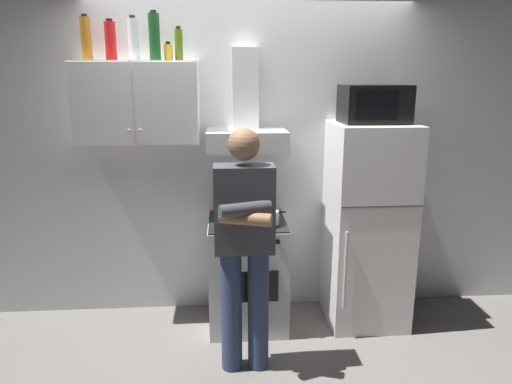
{
  "coord_description": "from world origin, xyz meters",
  "views": [
    {
      "loc": [
        -0.23,
        -3.16,
        1.95
      ],
      "look_at": [
        0.0,
        0.0,
        1.15
      ],
      "focal_mm": 32.59,
      "sensor_mm": 36.0,
      "label": 1
    }
  ],
  "objects_px": {
    "refrigerator": "(367,225)",
    "bottle_wine_green": "(154,37)",
    "microwave": "(374,104)",
    "range_hood": "(246,123)",
    "bottle_soda_red": "(111,41)",
    "bottle_liquor_amber": "(86,39)",
    "upper_cabinet": "(138,103)",
    "bottle_vodka_clear": "(133,39)",
    "cooking_pot": "(265,217)",
    "person_standing": "(244,243)",
    "bottle_spice_jar": "(168,52)",
    "stove_oven": "(247,272)",
    "bottle_olive_oil": "(179,45)"
  },
  "relations": [
    {
      "from": "refrigerator",
      "to": "bottle_spice_jar",
      "type": "distance_m",
      "value": 2.01
    },
    {
      "from": "upper_cabinet",
      "to": "bottle_spice_jar",
      "type": "distance_m",
      "value": 0.43
    },
    {
      "from": "bottle_olive_oil",
      "to": "bottle_wine_green",
      "type": "bearing_deg",
      "value": -166.46
    },
    {
      "from": "upper_cabinet",
      "to": "bottle_wine_green",
      "type": "relative_size",
      "value": 2.62
    },
    {
      "from": "refrigerator",
      "to": "microwave",
      "type": "relative_size",
      "value": 3.33
    },
    {
      "from": "bottle_vodka_clear",
      "to": "person_standing",
      "type": "bearing_deg",
      "value": -44.72
    },
    {
      "from": "bottle_soda_red",
      "to": "bottle_olive_oil",
      "type": "distance_m",
      "value": 0.48
    },
    {
      "from": "bottle_olive_oil",
      "to": "range_hood",
      "type": "bearing_deg",
      "value": -4.19
    },
    {
      "from": "range_hood",
      "to": "bottle_liquor_amber",
      "type": "height_order",
      "value": "bottle_liquor_amber"
    },
    {
      "from": "microwave",
      "to": "bottle_spice_jar",
      "type": "relative_size",
      "value": 3.55
    },
    {
      "from": "bottle_vodka_clear",
      "to": "bottle_olive_oil",
      "type": "distance_m",
      "value": 0.32
    },
    {
      "from": "person_standing",
      "to": "bottle_vodka_clear",
      "type": "xyz_separation_m",
      "value": [
        -0.75,
        0.75,
        1.3
      ]
    },
    {
      "from": "microwave",
      "to": "cooking_pot",
      "type": "relative_size",
      "value": 1.59
    },
    {
      "from": "bottle_liquor_amber",
      "to": "bottle_wine_green",
      "type": "distance_m",
      "value": 0.48
    },
    {
      "from": "person_standing",
      "to": "bottle_olive_oil",
      "type": "distance_m",
      "value": 1.54
    },
    {
      "from": "person_standing",
      "to": "bottle_soda_red",
      "type": "distance_m",
      "value": 1.75
    },
    {
      "from": "person_standing",
      "to": "bottle_soda_red",
      "type": "xyz_separation_m",
      "value": [
        -0.92,
        0.75,
        1.29
      ]
    },
    {
      "from": "stove_oven",
      "to": "bottle_liquor_amber",
      "type": "bearing_deg",
      "value": 173.24
    },
    {
      "from": "range_hood",
      "to": "bottle_soda_red",
      "type": "height_order",
      "value": "bottle_soda_red"
    },
    {
      "from": "person_standing",
      "to": "upper_cabinet",
      "type": "bearing_deg",
      "value": 135.74
    },
    {
      "from": "refrigerator",
      "to": "bottle_soda_red",
      "type": "bearing_deg",
      "value": 175.59
    },
    {
      "from": "cooking_pot",
      "to": "bottle_liquor_amber",
      "type": "distance_m",
      "value": 1.82
    },
    {
      "from": "microwave",
      "to": "range_hood",
      "type": "bearing_deg",
      "value": 173.54
    },
    {
      "from": "upper_cabinet",
      "to": "cooking_pot",
      "type": "relative_size",
      "value": 2.97
    },
    {
      "from": "bottle_vodka_clear",
      "to": "bottle_soda_red",
      "type": "relative_size",
      "value": 1.08
    },
    {
      "from": "stove_oven",
      "to": "bottle_vodka_clear",
      "type": "xyz_separation_m",
      "value": [
        -0.8,
        0.14,
        1.77
      ]
    },
    {
      "from": "range_hood",
      "to": "refrigerator",
      "type": "height_order",
      "value": "range_hood"
    },
    {
      "from": "refrigerator",
      "to": "bottle_olive_oil",
      "type": "bearing_deg",
      "value": 173.58
    },
    {
      "from": "bottle_vodka_clear",
      "to": "refrigerator",
      "type": "bearing_deg",
      "value": -4.58
    },
    {
      "from": "stove_oven",
      "to": "microwave",
      "type": "distance_m",
      "value": 1.62
    },
    {
      "from": "range_hood",
      "to": "cooking_pot",
      "type": "relative_size",
      "value": 2.48
    },
    {
      "from": "bottle_wine_green",
      "to": "upper_cabinet",
      "type": "bearing_deg",
      "value": 178.66
    },
    {
      "from": "range_hood",
      "to": "microwave",
      "type": "distance_m",
      "value": 0.97
    },
    {
      "from": "range_hood",
      "to": "bottle_vodka_clear",
      "type": "relative_size",
      "value": 2.41
    },
    {
      "from": "bottle_soda_red",
      "to": "bottle_spice_jar",
      "type": "distance_m",
      "value": 0.41
    },
    {
      "from": "upper_cabinet",
      "to": "cooking_pot",
      "type": "distance_m",
      "value": 1.27
    },
    {
      "from": "bottle_soda_red",
      "to": "bottle_liquor_amber",
      "type": "bearing_deg",
      "value": -175.12
    },
    {
      "from": "refrigerator",
      "to": "bottle_wine_green",
      "type": "distance_m",
      "value": 2.14
    },
    {
      "from": "microwave",
      "to": "bottle_liquor_amber",
      "type": "distance_m",
      "value": 2.14
    },
    {
      "from": "bottle_soda_red",
      "to": "bottle_liquor_amber",
      "type": "xyz_separation_m",
      "value": [
        -0.17,
        -0.01,
        0.01
      ]
    },
    {
      "from": "microwave",
      "to": "bottle_wine_green",
      "type": "height_order",
      "value": "bottle_wine_green"
    },
    {
      "from": "person_standing",
      "to": "bottle_vodka_clear",
      "type": "height_order",
      "value": "bottle_vodka_clear"
    },
    {
      "from": "person_standing",
      "to": "cooking_pot",
      "type": "height_order",
      "value": "person_standing"
    },
    {
      "from": "bottle_vodka_clear",
      "to": "bottle_olive_oil",
      "type": "bearing_deg",
      "value": 3.72
    },
    {
      "from": "refrigerator",
      "to": "bottle_olive_oil",
      "type": "height_order",
      "value": "bottle_olive_oil"
    },
    {
      "from": "bottle_spice_jar",
      "to": "upper_cabinet",
      "type": "bearing_deg",
      "value": -173.64
    },
    {
      "from": "upper_cabinet",
      "to": "cooking_pot",
      "type": "height_order",
      "value": "upper_cabinet"
    },
    {
      "from": "bottle_liquor_amber",
      "to": "person_standing",
      "type": "bearing_deg",
      "value": -34.3
    },
    {
      "from": "bottle_vodka_clear",
      "to": "bottle_wine_green",
      "type": "bearing_deg",
      "value": -7.29
    },
    {
      "from": "bottle_vodka_clear",
      "to": "bottle_spice_jar",
      "type": "xyz_separation_m",
      "value": [
        0.24,
        0.01,
        -0.09
      ]
    }
  ]
}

